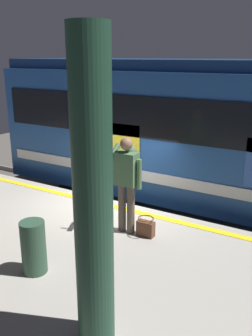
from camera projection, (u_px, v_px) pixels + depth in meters
The scene contains 10 objects.
ground_plane at pixel (114, 245), 8.44m from camera, with size 24.03×24.03×0.00m, color #4C4742.
platform at pixel (45, 271), 6.44m from camera, with size 15.69×4.47×1.12m, color #9E998E.
safety_line at pixel (106, 204), 7.86m from camera, with size 15.38×0.16×0.01m, color yellow.
track_rail_near at pixel (141, 221), 9.48m from camera, with size 20.40×0.08×0.16m, color slate.
track_rail_far at pixel (165, 203), 10.65m from camera, with size 20.40×0.08×0.16m, color slate.
train_carriage at pixel (212, 130), 8.61m from camera, with size 10.46×2.94×3.94m.
passenger at pixel (127, 177), 6.38m from camera, with size 0.57×0.55×1.74m.
handbag at pixel (146, 227), 6.46m from camera, with size 0.31×0.28×0.34m.
station_column at pixel (93, 199), 3.70m from camera, with size 0.41×0.41×3.36m, color #1E3F2D.
trash_bin at pixel (34, 247), 5.32m from camera, with size 0.36×0.36×0.80m, color #2D4C38.
Camera 1 is at (-4.11, 6.33, 4.19)m, focal length 39.32 mm.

